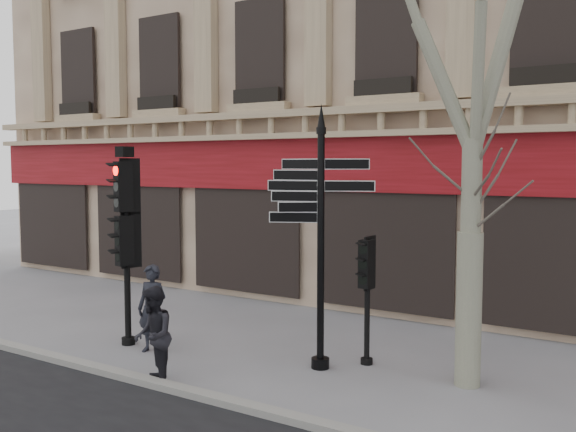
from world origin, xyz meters
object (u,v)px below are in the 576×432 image
at_px(fingerpost, 321,192).
at_px(traffic_signal_secondary, 367,278).
at_px(pedestrian_a, 152,309).
at_px(pedestrian_b, 153,336).
at_px(traffic_signal_main, 126,221).

bearing_deg(fingerpost, traffic_signal_secondary, 31.74).
bearing_deg(pedestrian_a, traffic_signal_secondary, 12.77).
bearing_deg(traffic_signal_secondary, pedestrian_a, -155.19).
relative_size(fingerpost, pedestrian_a, 2.75).
xyz_separation_m(fingerpost, pedestrian_a, (-3.19, -0.91, -2.27)).
distance_m(pedestrian_a, pedestrian_b, 1.83).
bearing_deg(traffic_signal_main, fingerpost, 26.71).
distance_m(fingerpost, traffic_signal_main, 4.10).
relative_size(traffic_signal_main, pedestrian_a, 2.33).
xyz_separation_m(traffic_signal_main, pedestrian_a, (0.79, -0.12, -1.65)).
bearing_deg(pedestrian_a, traffic_signal_main, 161.84).
distance_m(fingerpost, pedestrian_b, 3.71).
xyz_separation_m(fingerpost, pedestrian_b, (-1.89, -2.20, -2.31)).
relative_size(pedestrian_a, pedestrian_b, 1.05).
height_order(traffic_signal_secondary, pedestrian_b, traffic_signal_secondary).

